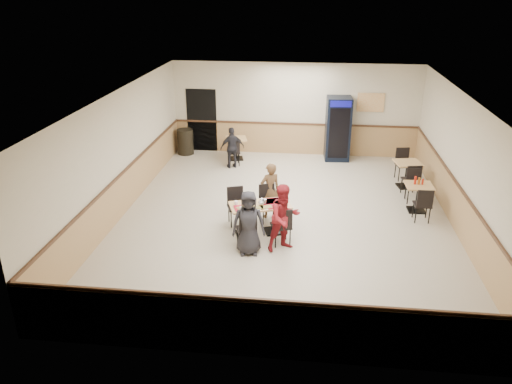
# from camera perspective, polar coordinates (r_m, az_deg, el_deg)

# --- Properties ---
(ground) EXTENTS (10.00, 10.00, 0.00)m
(ground) POSITION_cam_1_polar(r_m,az_deg,el_deg) (12.26, 3.26, -2.90)
(ground) COLOR beige
(ground) RESTS_ON ground
(room_shell) EXTENTS (10.00, 10.00, 10.00)m
(room_shell) POSITION_cam_1_polar(r_m,az_deg,el_deg) (14.44, 11.00, 3.24)
(room_shell) COLOR silver
(room_shell) RESTS_ON ground
(main_table) EXTENTS (1.49, 1.07, 0.72)m
(main_table) POSITION_cam_1_polar(r_m,az_deg,el_deg) (11.28, 0.47, -2.56)
(main_table) COLOR black
(main_table) RESTS_ON ground
(main_chairs) EXTENTS (1.64, 1.88, 0.91)m
(main_chairs) POSITION_cam_1_polar(r_m,az_deg,el_deg) (11.28, 0.23, -2.69)
(main_chairs) COLOR black
(main_chairs) RESTS_ON ground
(diner_woman_left) EXTENTS (0.74, 0.54, 1.41)m
(diner_woman_left) POSITION_cam_1_polar(r_m,az_deg,el_deg) (10.38, -0.86, -3.55)
(diner_woman_left) COLOR black
(diner_woman_left) RESTS_ON ground
(diner_woman_right) EXTENTS (0.91, 0.86, 1.49)m
(diner_woman_right) POSITION_cam_1_polar(r_m,az_deg,el_deg) (10.53, 3.25, -2.96)
(diner_woman_right) COLOR maroon
(diner_woman_right) RESTS_ON ground
(diner_man_opposite) EXTENTS (0.60, 0.53, 1.38)m
(diner_man_opposite) POSITION_cam_1_polar(r_m,az_deg,el_deg) (12.01, 1.62, 0.18)
(diner_man_opposite) COLOR brown
(diner_man_opposite) RESTS_ON ground
(lone_diner) EXTENTS (0.81, 0.58, 1.28)m
(lone_diner) POSITION_cam_1_polar(r_m,az_deg,el_deg) (15.36, -2.73, 5.08)
(lone_diner) COLOR black
(lone_diner) RESTS_ON ground
(tabletop_clutter) EXTENTS (1.20, 0.88, 0.12)m
(tabletop_clutter) POSITION_cam_1_polar(r_m,az_deg,el_deg) (11.14, 0.69, -1.43)
(tabletop_clutter) COLOR #A90B21
(tabletop_clutter) RESTS_ON main_table
(side_table_near) EXTENTS (0.67, 0.67, 0.70)m
(side_table_near) POSITION_cam_1_polar(r_m,az_deg,el_deg) (13.04, 18.04, -0.18)
(side_table_near) COLOR black
(side_table_near) RESTS_ON ground
(side_table_near_chair_south) EXTENTS (0.42, 0.42, 0.89)m
(side_table_near_chair_south) POSITION_cam_1_polar(r_m,az_deg,el_deg) (12.55, 18.48, -1.27)
(side_table_near_chair_south) COLOR black
(side_table_near_chair_south) RESTS_ON ground
(side_table_near_chair_north) EXTENTS (0.42, 0.42, 0.89)m
(side_table_near_chair_north) POSITION_cam_1_polar(r_m,az_deg,el_deg) (13.56, 17.61, 0.65)
(side_table_near_chair_north) COLOR black
(side_table_near_chair_north) RESTS_ON ground
(side_table_far) EXTENTS (0.80, 0.80, 0.74)m
(side_table_far) POSITION_cam_1_polar(r_m,az_deg,el_deg) (14.49, 16.89, 2.36)
(side_table_far) COLOR black
(side_table_far) RESTS_ON ground
(side_table_far_chair_south) EXTENTS (0.50, 0.50, 0.93)m
(side_table_far_chair_south) POSITION_cam_1_polar(r_m,az_deg,el_deg) (13.96, 17.26, 1.43)
(side_table_far_chair_south) COLOR black
(side_table_far_chair_south) RESTS_ON ground
(side_table_far_chair_north) EXTENTS (0.50, 0.50, 0.93)m
(side_table_far_chair_north) POSITION_cam_1_polar(r_m,az_deg,el_deg) (15.05, 16.52, 3.06)
(side_table_far_chair_north) COLOR black
(side_table_far_chair_north) RESTS_ON ground
(condiment_caddy) EXTENTS (0.23, 0.06, 0.20)m
(condiment_caddy) POSITION_cam_1_polar(r_m,az_deg,el_deg) (12.97, 18.04, 1.23)
(condiment_caddy) COLOR red
(condiment_caddy) RESTS_ON side_table_near
(back_table) EXTENTS (0.79, 0.79, 0.70)m
(back_table) POSITION_cam_1_polar(r_m,az_deg,el_deg) (16.17, -2.28, 5.36)
(back_table) COLOR black
(back_table) RESTS_ON ground
(back_table_chair_lone) EXTENTS (0.50, 0.50, 0.89)m
(back_table_chair_lone) POSITION_cam_1_polar(r_m,az_deg,el_deg) (15.64, -2.59, 4.67)
(back_table_chair_lone) COLOR black
(back_table_chair_lone) RESTS_ON ground
(pepsi_cooler) EXTENTS (0.81, 0.82, 2.02)m
(pepsi_cooler) POSITION_cam_1_polar(r_m,az_deg,el_deg) (16.23, 9.34, 7.16)
(pepsi_cooler) COLOR black
(pepsi_cooler) RESTS_ON ground
(trash_bin) EXTENTS (0.53, 0.53, 0.84)m
(trash_bin) POSITION_cam_1_polar(r_m,az_deg,el_deg) (16.86, -8.08, 5.72)
(trash_bin) COLOR black
(trash_bin) RESTS_ON ground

